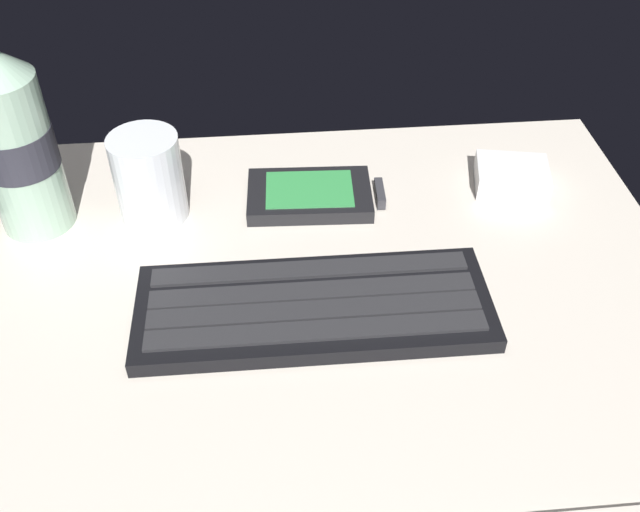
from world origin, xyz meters
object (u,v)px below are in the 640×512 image
juice_cup (149,181)px  water_bottle (14,140)px  keyboard (314,307)px  handheld_device (316,195)px  charger_block (512,177)px

juice_cup → water_bottle: 11.93cm
keyboard → juice_cup: (-14.04, 14.52, 3.10)cm
handheld_device → juice_cup: juice_cup is taller
keyboard → water_bottle: size_ratio=1.40×
keyboard → charger_block: bearing=36.8°
juice_cup → water_bottle: size_ratio=0.41×
keyboard → juice_cup: size_ratio=3.42×
handheld_device → charger_block: size_ratio=1.87×
keyboard → juice_cup: juice_cup is taller
keyboard → charger_block: charger_block is taller
charger_block → handheld_device: bearing=-178.3°
juice_cup → handheld_device: bearing=2.6°
handheld_device → water_bottle: size_ratio=0.63×
water_bottle → juice_cup: bearing=0.5°
keyboard → handheld_device: 15.30cm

